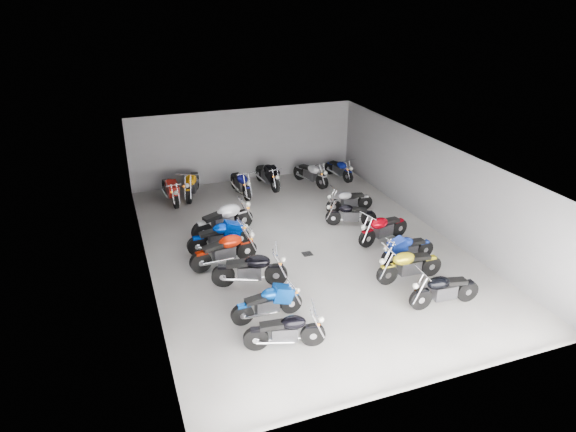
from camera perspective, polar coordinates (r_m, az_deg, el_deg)
name	(u,v)px	position (r m, az deg, el deg)	size (l,w,h in m)	color
ground	(302,247)	(17.31, 1.54, -3.49)	(14.00, 14.00, 0.00)	#A19F99
wall_back	(245,145)	(22.89, -4.85, 7.87)	(10.00, 0.10, 3.20)	slate
wall_left	(144,226)	(15.64, -15.71, -1.12)	(0.10, 14.00, 3.20)	slate
wall_right	(434,185)	(18.91, 15.89, 3.36)	(0.10, 14.00, 3.20)	slate
ceiling	(303,156)	(16.05, 1.67, 6.71)	(10.00, 14.00, 0.04)	black
drain_grate	(307,254)	(16.90, 2.16, -4.22)	(0.32, 0.32, 0.01)	black
motorcycle_left_a	(286,331)	(12.66, -0.27, -12.63)	(1.98, 0.61, 0.88)	black
motorcycle_left_b	(268,303)	(13.64, -2.24, -9.62)	(1.98, 0.41, 0.87)	black
motorcycle_left_c	(251,269)	(15.01, -4.19, -5.94)	(2.17, 0.78, 0.98)	black
motorcycle_left_d	(225,250)	(16.11, -7.06, -3.79)	(2.22, 0.59, 0.98)	black
motorcycle_left_e	(220,237)	(17.02, -7.61, -2.29)	(2.13, 0.44, 0.94)	black
motorcycle_left_f	(224,220)	(18.04, -7.18, -0.42)	(2.34, 0.87, 1.06)	black
motorcycle_right_a	(444,289)	(14.75, 16.93, -7.81)	(2.09, 0.44, 0.92)	black
motorcycle_right_b	(409,265)	(15.66, 13.28, -5.29)	(2.14, 0.41, 0.94)	black
motorcycle_right_c	(407,249)	(16.63, 13.10, -3.58)	(1.96, 0.44, 0.86)	black
motorcycle_right_d	(383,228)	(17.75, 10.51, -1.34)	(2.09, 0.65, 0.93)	black
motorcycle_right_e	(350,214)	(18.80, 6.95, 0.23)	(1.77, 0.83, 0.82)	black
motorcycle_right_f	(349,200)	(19.94, 6.78, 1.73)	(1.92, 0.38, 0.84)	black
motorcycle_back_a	(170,190)	(21.20, -12.96, 2.86)	(0.50, 2.19, 0.96)	black
motorcycle_back_b	(192,184)	(21.57, -10.62, 3.53)	(0.94, 2.20, 1.01)	black
motorcycle_back_c	(241,183)	(21.50, -5.27, 3.69)	(0.47, 2.15, 0.94)	black
motorcycle_back_d	(268,175)	(22.27, -2.27, 4.57)	(0.52, 2.23, 0.98)	black
motorcycle_back_e	(311,173)	(22.54, 2.57, 4.75)	(0.87, 2.05, 0.94)	black
motorcycle_back_f	(339,169)	(23.36, 5.70, 5.24)	(0.58, 1.89, 0.84)	black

